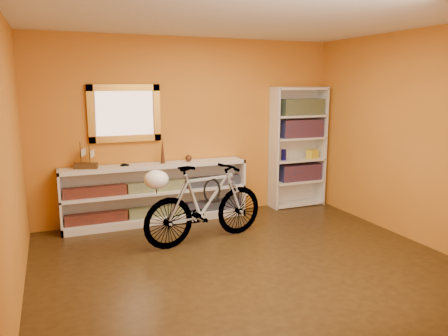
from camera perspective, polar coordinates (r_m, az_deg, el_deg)
name	(u,v)px	position (r m, az deg, el deg)	size (l,w,h in m)	color
floor	(248,265)	(4.83, 3.20, -12.70)	(4.50, 4.00, 0.01)	black
ceiling	(251,15)	(4.47, 3.58, 19.61)	(4.50, 4.00, 0.01)	silver
back_wall	(191,129)	(6.32, -4.46, 5.22)	(4.50, 0.01, 2.60)	#C46F1D
left_wall	(8,161)	(4.06, -26.77, 0.81)	(0.01, 4.00, 2.60)	#C46F1D
right_wall	(415,137)	(5.80, 24.01, 3.77)	(0.01, 4.00, 2.60)	#C46F1D
gilt_mirror	(125,113)	(6.04, -13.06, 7.08)	(0.98, 0.06, 0.78)	#8E5E19
wall_socket	(246,193)	(6.81, 2.97, -3.32)	(0.09, 0.01, 0.09)	silver
console_unit	(157,193)	(6.14, -8.90, -3.35)	(2.60, 0.35, 0.85)	silver
cd_row_lower	(158,211)	(6.19, -8.79, -5.68)	(2.50, 0.13, 0.14)	black
cd_row_upper	(157,186)	(6.10, -8.89, -2.39)	(2.50, 0.13, 0.14)	navy
model_ship	(85,155)	(5.89, -17.97, 1.63)	(0.30, 0.11, 0.36)	#392410
toy_car	(125,166)	(5.97, -13.04, 0.27)	(0.00, 0.00, 0.00)	black
bronze_ornament	(162,150)	(6.05, -8.17, 2.37)	(0.06, 0.06, 0.38)	#4F2D1B
decorative_orb	(188,158)	(6.17, -4.74, 1.29)	(0.10, 0.10, 0.10)	#4F2D1B
bookcase	(298,148)	(6.94, 9.80, 2.70)	(0.90, 0.30, 1.90)	silver
book_row_a	(300,172)	(7.04, 10.03, -0.55)	(0.70, 0.22, 0.26)	maroon
book_row_b	(301,128)	(6.93, 10.23, 5.21)	(0.70, 0.22, 0.28)	maroon
book_row_c	(302,107)	(6.91, 10.33, 7.98)	(0.70, 0.22, 0.25)	navy
travel_mug	(284,155)	(6.80, 7.93, 1.75)	(0.08, 0.08, 0.18)	#151791
red_tin	(287,109)	(6.80, 8.39, 7.77)	(0.15, 0.15, 0.20)	maroon
yellow_bag	(312,154)	(7.06, 11.66, 1.82)	(0.18, 0.12, 0.14)	yellow
bicycle	(205,203)	(5.34, -2.51, -4.67)	(1.68, 0.43, 0.99)	silver
helmet	(156,179)	(4.97, -8.99, -1.52)	(0.29, 0.27, 0.22)	white
u_lock	(212,190)	(5.35, -1.60, -3.00)	(0.23, 0.23, 0.02)	black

